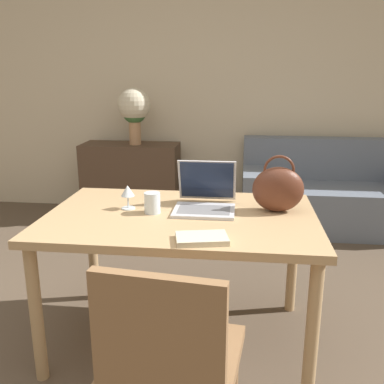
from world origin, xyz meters
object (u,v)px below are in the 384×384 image
Objects in this scene: laptop at (206,196)px; flower_vase at (134,108)px; chair at (170,358)px; wine_glass at (128,192)px; couch at (325,197)px; drinking_glass at (152,203)px; handbag at (278,189)px.

laptop is 2.11m from flower_vase.
chair is 6.72× the size of wine_glass.
wine_glass is at bearing -77.11° from flower_vase.
wine_glass is at bearing 119.48° from chair.
couch is at bearing 53.94° from wine_glass.
flower_vase reaches higher than couch.
drinking_glass is 0.36× the size of handbag.
chair is 3.04m from flower_vase.
chair reaches higher than drinking_glass.
couch is 4.63× the size of laptop.
wine_glass is (-0.41, -0.07, 0.02)m from laptop.
drinking_glass is (-0.26, -0.12, -0.01)m from laptop.
laptop is at bearing -118.10° from couch.
wine_glass is (-1.39, -1.91, 0.53)m from couch.
chair is 1.60× the size of flower_vase.
chair is at bearing -67.30° from wine_glass.
handbag is (0.78, 0.05, 0.03)m from wine_glass.
wine_glass is at bearing -176.63° from handbag.
couch is at bearing 61.90° from laptop.
flower_vase is (-0.86, 1.91, 0.30)m from laptop.
handbag is (0.64, 0.10, 0.07)m from drinking_glass.
handbag is at bearing -57.40° from flower_vase.
flower_vase is at bearing 122.60° from handbag.
couch is 5.23× the size of handbag.
wine_glass is (-0.37, 0.89, 0.32)m from chair.
handbag is at bearing 3.37° from wine_glass.
laptop is at bearing 24.24° from drinking_glass.
chair reaches higher than couch.
chair is 2.91× the size of handbag.
couch is 14.44× the size of drinking_glass.
laptop is 0.38m from handbag.
laptop is at bearing 177.01° from handbag.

